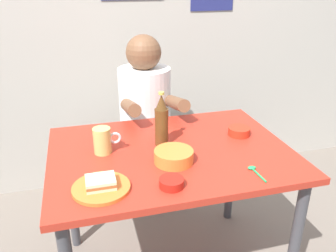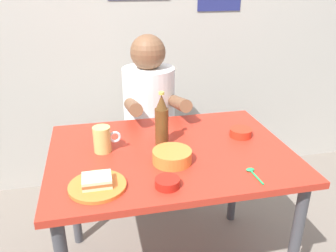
{
  "view_description": "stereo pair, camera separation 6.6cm",
  "coord_description": "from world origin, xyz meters",
  "px_view_note": "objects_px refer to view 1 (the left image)",
  "views": [
    {
      "loc": [
        -0.38,
        -1.36,
        1.48
      ],
      "look_at": [
        0.0,
        0.05,
        0.84
      ],
      "focal_mm": 36.83,
      "sensor_mm": 36.0,
      "label": 1
    },
    {
      "loc": [
        -0.32,
        -1.38,
        1.48
      ],
      "look_at": [
        0.0,
        0.05,
        0.84
      ],
      "focal_mm": 36.83,
      "sensor_mm": 36.0,
      "label": 2
    }
  ],
  "objects_px": {
    "person_seated": "(145,101)",
    "beer_bottle": "(162,121)",
    "sauce_bowl_chili": "(239,131)",
    "plate_orange": "(101,188)",
    "sandwich": "(101,182)",
    "beer_mug": "(103,141)",
    "stool": "(147,159)",
    "dining_table": "(171,167)"
  },
  "relations": [
    {
      "from": "stool",
      "to": "beer_mug",
      "type": "relative_size",
      "value": 3.57
    },
    {
      "from": "beer_bottle",
      "to": "beer_mug",
      "type": "bearing_deg",
      "value": -177.76
    },
    {
      "from": "dining_table",
      "to": "beer_bottle",
      "type": "height_order",
      "value": "beer_bottle"
    },
    {
      "from": "plate_orange",
      "to": "beer_bottle",
      "type": "bearing_deg",
      "value": 44.46
    },
    {
      "from": "dining_table",
      "to": "sauce_bowl_chili",
      "type": "distance_m",
      "value": 0.4
    },
    {
      "from": "dining_table",
      "to": "plate_orange",
      "type": "xyz_separation_m",
      "value": [
        -0.34,
        -0.24,
        0.1
      ]
    },
    {
      "from": "sauce_bowl_chili",
      "to": "beer_mug",
      "type": "bearing_deg",
      "value": -178.97
    },
    {
      "from": "stool",
      "to": "sauce_bowl_chili",
      "type": "relative_size",
      "value": 4.09
    },
    {
      "from": "person_seated",
      "to": "sandwich",
      "type": "relative_size",
      "value": 6.54
    },
    {
      "from": "plate_orange",
      "to": "beer_mug",
      "type": "distance_m",
      "value": 0.3
    },
    {
      "from": "dining_table",
      "to": "plate_orange",
      "type": "distance_m",
      "value": 0.43
    },
    {
      "from": "plate_orange",
      "to": "beer_mug",
      "type": "relative_size",
      "value": 1.75
    },
    {
      "from": "stool",
      "to": "plate_orange",
      "type": "relative_size",
      "value": 2.05
    },
    {
      "from": "person_seated",
      "to": "beer_bottle",
      "type": "xyz_separation_m",
      "value": [
        -0.03,
        -0.55,
        0.09
      ]
    },
    {
      "from": "stool",
      "to": "sandwich",
      "type": "bearing_deg",
      "value": -111.72
    },
    {
      "from": "person_seated",
      "to": "sauce_bowl_chili",
      "type": "relative_size",
      "value": 6.54
    },
    {
      "from": "beer_mug",
      "to": "sauce_bowl_chili",
      "type": "height_order",
      "value": "beer_mug"
    },
    {
      "from": "dining_table",
      "to": "person_seated",
      "type": "relative_size",
      "value": 1.53
    },
    {
      "from": "dining_table",
      "to": "sandwich",
      "type": "bearing_deg",
      "value": -144.8
    },
    {
      "from": "dining_table",
      "to": "sandwich",
      "type": "xyz_separation_m",
      "value": [
        -0.34,
        -0.24,
        0.13
      ]
    },
    {
      "from": "plate_orange",
      "to": "stool",
      "type": "bearing_deg",
      "value": 68.28
    },
    {
      "from": "sandwich",
      "to": "dining_table",
      "type": "bearing_deg",
      "value": 35.2
    },
    {
      "from": "stool",
      "to": "sandwich",
      "type": "distance_m",
      "value": 1.03
    },
    {
      "from": "sauce_bowl_chili",
      "to": "stool",
      "type": "bearing_deg",
      "value": 123.35
    },
    {
      "from": "plate_orange",
      "to": "beer_bottle",
      "type": "relative_size",
      "value": 0.84
    },
    {
      "from": "beer_bottle",
      "to": "sauce_bowl_chili",
      "type": "distance_m",
      "value": 0.41
    },
    {
      "from": "plate_orange",
      "to": "sauce_bowl_chili",
      "type": "bearing_deg",
      "value": 23.31
    },
    {
      "from": "sauce_bowl_chili",
      "to": "person_seated",
      "type": "bearing_deg",
      "value": 123.89
    },
    {
      "from": "dining_table",
      "to": "beer_mug",
      "type": "distance_m",
      "value": 0.34
    },
    {
      "from": "stool",
      "to": "sandwich",
      "type": "relative_size",
      "value": 4.09
    },
    {
      "from": "sandwich",
      "to": "beer_mug",
      "type": "height_order",
      "value": "beer_mug"
    },
    {
      "from": "stool",
      "to": "person_seated",
      "type": "bearing_deg",
      "value": -90.0
    },
    {
      "from": "beer_mug",
      "to": "dining_table",
      "type": "bearing_deg",
      "value": -10.72
    },
    {
      "from": "sandwich",
      "to": "plate_orange",
      "type": "bearing_deg",
      "value": 180.0
    },
    {
      "from": "sandwich",
      "to": "stool",
      "type": "bearing_deg",
      "value": 68.28
    },
    {
      "from": "beer_bottle",
      "to": "sauce_bowl_chili",
      "type": "relative_size",
      "value": 2.38
    },
    {
      "from": "stool",
      "to": "beer_mug",
      "type": "height_order",
      "value": "beer_mug"
    },
    {
      "from": "sandwich",
      "to": "sauce_bowl_chili",
      "type": "distance_m",
      "value": 0.78
    },
    {
      "from": "beer_mug",
      "to": "beer_bottle",
      "type": "relative_size",
      "value": 0.48
    },
    {
      "from": "dining_table",
      "to": "stool",
      "type": "bearing_deg",
      "value": 89.33
    },
    {
      "from": "sandwich",
      "to": "beer_bottle",
      "type": "distance_m",
      "value": 0.45
    },
    {
      "from": "person_seated",
      "to": "beer_bottle",
      "type": "height_order",
      "value": "person_seated"
    }
  ]
}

